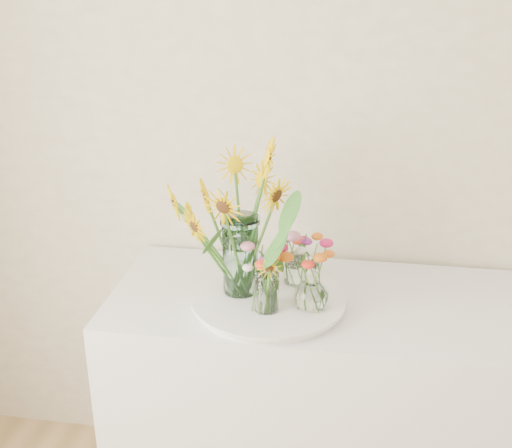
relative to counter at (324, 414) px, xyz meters
name	(u,v)px	position (x,y,z in m)	size (l,w,h in m)	color
counter	(324,414)	(0.00, 0.00, 0.00)	(1.40, 0.60, 0.90)	white
tray	(268,301)	(-0.19, -0.07, 0.46)	(0.46, 0.46, 0.03)	white
mason_jar	(240,255)	(-0.28, -0.05, 0.60)	(0.11, 0.11, 0.26)	#B3E8E2
sunflower_bouquet	(240,221)	(-0.28, -0.05, 0.72)	(0.65, 0.65, 0.49)	#EBBF04
small_vase_a	(267,292)	(-0.18, -0.15, 0.54)	(0.07, 0.07, 0.12)	white
wildflower_posy_a	(267,279)	(-0.18, -0.15, 0.58)	(0.19, 0.19, 0.21)	#D25E12
small_vase_b	(312,287)	(-0.05, -0.11, 0.55)	(0.10, 0.10, 0.15)	white
wildflower_posy_b	(312,273)	(-0.05, -0.11, 0.59)	(0.19, 0.19, 0.24)	#D25E12
small_vase_c	(294,269)	(-0.12, 0.04, 0.53)	(0.06, 0.06, 0.10)	white
wildflower_posy_c	(294,257)	(-0.12, 0.04, 0.57)	(0.20, 0.20, 0.19)	#D25E12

